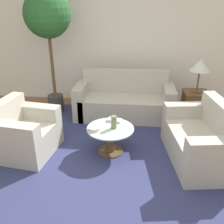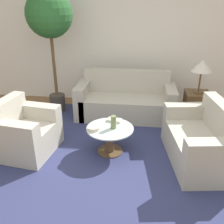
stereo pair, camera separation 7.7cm
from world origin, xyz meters
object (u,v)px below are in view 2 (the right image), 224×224
armchair (25,134)px  table_lamp (202,67)px  bowl (93,128)px  coffee_table (110,136)px  loveseat (203,142)px  potted_plant (50,20)px  book_stack (114,120)px  sofa_main (126,102)px  vase (113,122)px

armchair → table_lamp: size_ratio=1.57×
bowl → coffee_table: bearing=20.5°
armchair → loveseat: bearing=-80.6°
armchair → table_lamp: bearing=-55.9°
potted_plant → book_stack: bearing=-42.2°
armchair → book_stack: bearing=-67.1°
sofa_main → bowl: sofa_main is taller
potted_plant → book_stack: 2.23m
coffee_table → vase: bearing=-1.8°
sofa_main → potted_plant: 2.05m
sofa_main → armchair: size_ratio=1.99×
vase → book_stack: (-0.01, 0.23, -0.08)m
armchair → book_stack: size_ratio=3.96×
armchair → book_stack: 1.36m
armchair → table_lamp: 3.12m
vase → book_stack: size_ratio=0.83×
sofa_main → bowl: size_ratio=10.69×
vase → sofa_main: bearing=86.2°
sofa_main → potted_plant: size_ratio=0.81×
coffee_table → book_stack: bearing=79.8°
table_lamp → potted_plant: (-2.72, 0.20, 0.72)m
loveseat → coffee_table: loveseat is taller
loveseat → vase: (-1.27, 0.06, 0.21)m
coffee_table → armchair: bearing=-174.6°
vase → book_stack: bearing=92.6°
coffee_table → table_lamp: bearing=39.7°
coffee_table → potted_plant: bearing=131.9°
armchair → table_lamp: table_lamp is taller
coffee_table → bowl: 0.30m
bowl → book_stack: size_ratio=0.74×
armchair → bowl: bearing=-80.1°
vase → bowl: (-0.28, -0.08, -0.07)m
potted_plant → bowl: potted_plant is taller
potted_plant → table_lamp: bearing=-4.3°
table_lamp → bowl: (-1.68, -1.30, -0.62)m
armchair → sofa_main: bearing=-35.9°
loveseat → potted_plant: 3.33m
book_stack → sofa_main: bearing=98.5°
table_lamp → potted_plant: 2.83m
loveseat → vase: 1.29m
sofa_main → coffee_table: sofa_main is taller
sofa_main → potted_plant: potted_plant is taller
armchair → potted_plant: 2.13m
coffee_table → potted_plant: 2.43m
sofa_main → vase: size_ratio=9.54×
armchair → vase: bearing=-76.8°
table_lamp → potted_plant: size_ratio=0.26×
bowl → table_lamp: bearing=37.6°
sofa_main → loveseat: sofa_main is taller
potted_plant → loveseat: bearing=-29.6°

